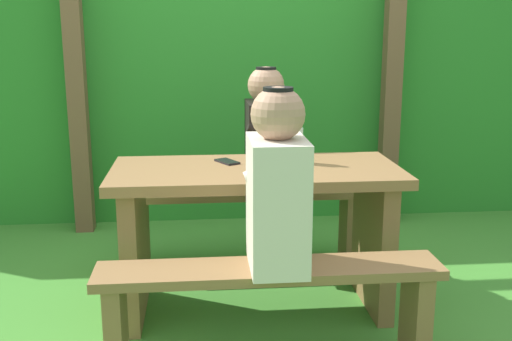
{
  "coord_description": "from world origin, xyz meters",
  "views": [
    {
      "loc": [
        -0.27,
        -2.87,
        1.4
      ],
      "look_at": [
        0.0,
        0.0,
        0.73
      ],
      "focal_mm": 42.82,
      "sensor_mm": 36.0,
      "label": 1
    }
  ],
  "objects_px": {
    "bench_far": "(247,212)",
    "cell_phone": "(227,162)",
    "bottle_left": "(296,144)",
    "picnic_table": "(256,214)",
    "bench_near": "(269,297)",
    "person_white_shirt": "(277,186)",
    "drinking_glass": "(275,155)",
    "person_black_coat": "(266,134)"
  },
  "relations": [
    {
      "from": "bench_far",
      "to": "cell_phone",
      "type": "xyz_separation_m",
      "value": [
        -0.13,
        -0.47,
        0.41
      ]
    },
    {
      "from": "drinking_glass",
      "to": "cell_phone",
      "type": "relative_size",
      "value": 0.58
    },
    {
      "from": "person_white_shirt",
      "to": "bench_far",
      "type": "bearing_deg",
      "value": 91.38
    },
    {
      "from": "bench_far",
      "to": "cell_phone",
      "type": "bearing_deg",
      "value": -106.04
    },
    {
      "from": "bench_near",
      "to": "bottle_left",
      "type": "xyz_separation_m",
      "value": [
        0.21,
        0.68,
        0.5
      ]
    },
    {
      "from": "person_black_coat",
      "to": "bottle_left",
      "type": "bearing_deg",
      "value": -78.96
    },
    {
      "from": "drinking_glass",
      "to": "cell_phone",
      "type": "xyz_separation_m",
      "value": [
        -0.24,
        0.02,
        -0.04
      ]
    },
    {
      "from": "cell_phone",
      "to": "bottle_left",
      "type": "bearing_deg",
      "value": -34.88
    },
    {
      "from": "cell_phone",
      "to": "bench_near",
      "type": "bearing_deg",
      "value": -108.29
    },
    {
      "from": "bench_near",
      "to": "person_white_shirt",
      "type": "relative_size",
      "value": 1.95
    },
    {
      "from": "person_white_shirt",
      "to": "drinking_glass",
      "type": "height_order",
      "value": "person_white_shirt"
    },
    {
      "from": "picnic_table",
      "to": "cell_phone",
      "type": "distance_m",
      "value": 0.3
    },
    {
      "from": "cell_phone",
      "to": "picnic_table",
      "type": "bearing_deg",
      "value": -71.07
    },
    {
      "from": "bench_far",
      "to": "cell_phone",
      "type": "relative_size",
      "value": 10.0
    },
    {
      "from": "bench_near",
      "to": "bench_far",
      "type": "bearing_deg",
      "value": 90.0
    },
    {
      "from": "bench_far",
      "to": "bottle_left",
      "type": "height_order",
      "value": "bottle_left"
    },
    {
      "from": "person_black_coat",
      "to": "cell_phone",
      "type": "relative_size",
      "value": 5.14
    },
    {
      "from": "drinking_glass",
      "to": "picnic_table",
      "type": "bearing_deg",
      "value": -136.38
    },
    {
      "from": "picnic_table",
      "to": "bench_far",
      "type": "bearing_deg",
      "value": 90.0
    },
    {
      "from": "picnic_table",
      "to": "bench_near",
      "type": "xyz_separation_m",
      "value": [
        0.0,
        -0.59,
        -0.17
      ]
    },
    {
      "from": "bench_far",
      "to": "person_black_coat",
      "type": "xyz_separation_m",
      "value": [
        0.11,
        -0.0,
        0.47
      ]
    },
    {
      "from": "drinking_glass",
      "to": "cell_phone",
      "type": "height_order",
      "value": "drinking_glass"
    },
    {
      "from": "drinking_glass",
      "to": "bench_far",
      "type": "bearing_deg",
      "value": 102.01
    },
    {
      "from": "person_white_shirt",
      "to": "cell_phone",
      "type": "height_order",
      "value": "person_white_shirt"
    },
    {
      "from": "person_black_coat",
      "to": "drinking_glass",
      "type": "xyz_separation_m",
      "value": [
        -0.01,
        -0.49,
        -0.02
      ]
    },
    {
      "from": "picnic_table",
      "to": "drinking_glass",
      "type": "distance_m",
      "value": 0.31
    },
    {
      "from": "bench_near",
      "to": "bench_far",
      "type": "xyz_separation_m",
      "value": [
        0.0,
        1.18,
        0.0
      ]
    },
    {
      "from": "bench_near",
      "to": "bench_far",
      "type": "distance_m",
      "value": 1.18
    },
    {
      "from": "person_black_coat",
      "to": "bottle_left",
      "type": "xyz_separation_m",
      "value": [
        0.1,
        -0.5,
        0.04
      ]
    },
    {
      "from": "person_white_shirt",
      "to": "cell_phone",
      "type": "distance_m",
      "value": 0.73
    },
    {
      "from": "picnic_table",
      "to": "bench_near",
      "type": "height_order",
      "value": "picnic_table"
    },
    {
      "from": "person_white_shirt",
      "to": "cell_phone",
      "type": "bearing_deg",
      "value": 102.97
    },
    {
      "from": "person_white_shirt",
      "to": "drinking_glass",
      "type": "bearing_deg",
      "value": 83.68
    },
    {
      "from": "picnic_table",
      "to": "bench_far",
      "type": "relative_size",
      "value": 1.0
    },
    {
      "from": "person_white_shirt",
      "to": "bottle_left",
      "type": "xyz_separation_m",
      "value": [
        0.18,
        0.67,
        0.04
      ]
    },
    {
      "from": "drinking_glass",
      "to": "bottle_left",
      "type": "distance_m",
      "value": 0.12
    },
    {
      "from": "bench_far",
      "to": "drinking_glass",
      "type": "relative_size",
      "value": 17.11
    },
    {
      "from": "bottle_left",
      "to": "bench_near",
      "type": "bearing_deg",
      "value": -107.23
    },
    {
      "from": "person_black_coat",
      "to": "drinking_glass",
      "type": "relative_size",
      "value": 8.79
    },
    {
      "from": "bottle_left",
      "to": "picnic_table",
      "type": "bearing_deg",
      "value": -157.67
    },
    {
      "from": "picnic_table",
      "to": "person_black_coat",
      "type": "bearing_deg",
      "value": 79.19
    },
    {
      "from": "bottle_left",
      "to": "cell_phone",
      "type": "distance_m",
      "value": 0.36
    }
  ]
}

